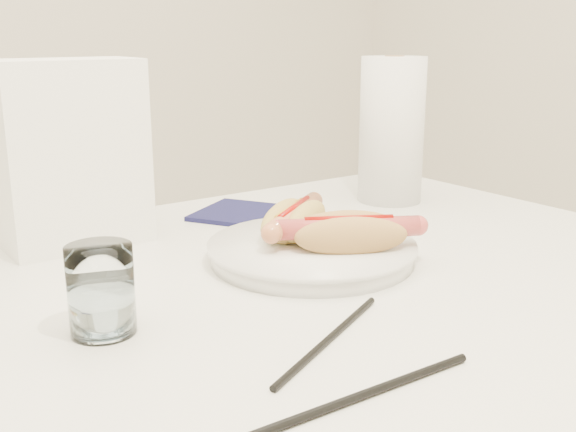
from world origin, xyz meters
TOP-DOWN VIEW (x-y plane):
  - table at (0.00, 0.00)m, footprint 1.20×0.80m
  - plate at (0.12, 0.03)m, footprint 0.26×0.26m
  - hotdog_left at (0.12, 0.07)m, footprint 0.15×0.13m
  - hotdog_right at (0.14, -0.01)m, footprint 0.16×0.12m
  - water_glass at (-0.16, -0.02)m, footprint 0.06×0.06m
  - chopstick_near at (-0.05, -0.25)m, footprint 0.23×0.01m
  - chopstick_far at (-0.00, -0.16)m, footprint 0.19×0.10m
  - napkin_box at (-0.09, 0.27)m, footprint 0.18×0.10m
  - navy_napkin at (0.16, 0.27)m, footprint 0.18×0.18m
  - paper_towel_roll at (0.42, 0.21)m, footprint 0.11×0.11m

SIDE VIEW (x-z plane):
  - table at x=0.00m, z-range 0.32..1.07m
  - chopstick_far at x=0.00m, z-range 0.75..0.76m
  - navy_napkin at x=0.16m, z-range 0.75..0.76m
  - chopstick_near at x=-0.05m, z-range 0.75..0.76m
  - plate at x=0.12m, z-range 0.75..0.77m
  - hotdog_left at x=0.12m, z-range 0.77..0.81m
  - hotdog_right at x=0.14m, z-range 0.77..0.82m
  - water_glass at x=-0.16m, z-range 0.75..0.84m
  - paper_towel_roll at x=0.42m, z-range 0.75..0.99m
  - napkin_box at x=-0.09m, z-range 0.75..0.99m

